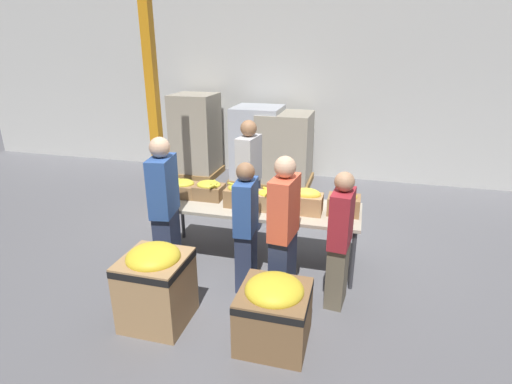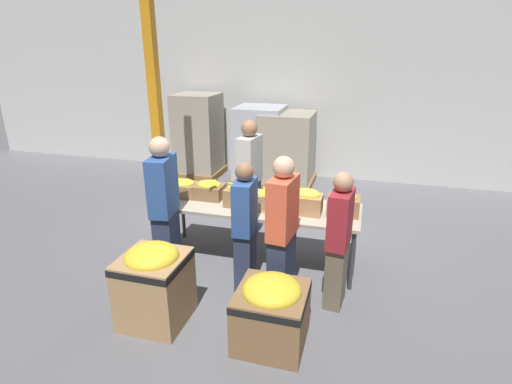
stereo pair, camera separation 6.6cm
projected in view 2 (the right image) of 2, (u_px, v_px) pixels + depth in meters
ground_plane at (257, 259)px, 5.29m from camera, size 30.00×30.00×0.00m
wall_back at (308, 80)px, 8.07m from camera, size 16.00×0.08×4.00m
sorting_table at (257, 209)px, 5.04m from camera, size 2.56×0.84×0.78m
banana_box_0 at (183, 187)px, 5.31m from camera, size 0.38×0.31×0.24m
banana_box_1 at (209, 189)px, 5.21m from camera, size 0.38×0.35×0.25m
banana_box_2 at (240, 195)px, 4.96m from camera, size 0.38×0.28×0.31m
banana_box_3 at (270, 200)px, 4.86m from camera, size 0.38×0.31×0.27m
banana_box_4 at (306, 201)px, 4.74m from camera, size 0.39×0.27×0.31m
banana_box_5 at (344, 203)px, 4.72m from camera, size 0.38×0.29×0.29m
volunteer_0 at (165, 210)px, 4.68m from camera, size 0.30×0.49×1.73m
volunteer_1 at (339, 242)px, 4.15m from camera, size 0.25×0.42×1.51m
volunteer_2 at (245, 228)px, 4.45m from camera, size 0.23×0.42×1.52m
volunteer_3 at (282, 233)px, 4.19m from camera, size 0.27×0.47×1.65m
volunteer_4 at (250, 180)px, 5.75m from camera, size 0.28×0.48×1.71m
donation_bin_0 at (154, 282)px, 3.99m from camera, size 0.63×0.63×0.85m
donation_bin_1 at (271, 310)px, 3.71m from camera, size 0.65×0.65×0.69m
support_pillar at (154, 90)px, 6.37m from camera, size 0.16×0.16×4.00m
pallet_stack_0 at (260, 146)px, 8.04m from camera, size 1.02×1.02×1.54m
pallet_stack_1 at (198, 136)px, 8.44m from camera, size 0.94×0.94×1.73m
pallet_stack_2 at (287, 150)px, 7.90m from camera, size 1.09×1.09×1.45m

